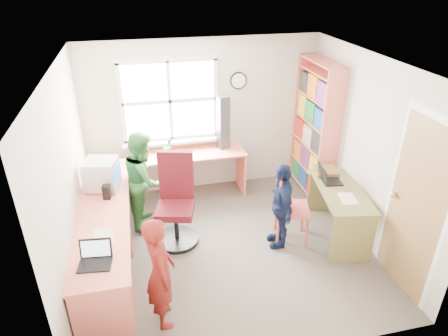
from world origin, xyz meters
name	(u,v)px	position (x,y,z in m)	size (l,w,h in m)	color
room	(228,161)	(0.01, 0.10, 1.22)	(3.64, 3.44, 2.44)	#4C443B
l_desk	(123,247)	(-1.31, -0.28, 0.46)	(2.38, 2.95, 0.75)	#FF7C66
right_desk	(340,202)	(1.51, -0.04, 0.51)	(0.77, 1.30, 0.71)	olive
bookshelf	(315,132)	(1.65, 1.19, 1.00)	(0.30, 1.02, 2.10)	#FF7C66
swivel_chair	(176,205)	(-0.62, 0.36, 0.53)	(0.70, 0.70, 1.23)	black
wooden_chair	(287,204)	(0.79, 0.03, 0.54)	(0.53, 0.53, 0.99)	#CD5144
crt_monitor	(102,174)	(-1.51, 0.62, 0.95)	(0.47, 0.44, 0.39)	silver
laptop_left	(95,258)	(-1.53, -0.84, 0.80)	(0.34, 0.29, 0.21)	black
laptop_right	(327,177)	(1.43, 0.22, 0.76)	(0.31, 0.36, 0.23)	black
speaker_a	(107,192)	(-1.45, 0.34, 0.84)	(0.10, 0.10, 0.18)	black
speaker_b	(108,171)	(-1.45, 0.89, 0.85)	(0.11, 0.11, 0.20)	black
cd_tower	(223,123)	(0.27, 1.50, 1.16)	(0.20, 0.18, 0.83)	black
game_box	(326,171)	(1.51, 0.43, 0.74)	(0.36, 0.36, 0.06)	red
paper_a	(103,237)	(-1.48, -0.44, 0.75)	(0.21, 0.30, 0.00)	silver
paper_b	(348,198)	(1.48, -0.26, 0.71)	(0.25, 0.32, 0.00)	silver
potted_plant	(168,146)	(-0.59, 1.42, 0.89)	(0.15, 0.12, 0.27)	#296837
person_red	(160,273)	(-0.93, -1.00, 0.63)	(0.46, 0.30, 1.26)	maroon
person_green	(144,180)	(-0.99, 0.82, 0.69)	(0.67, 0.53, 1.39)	#317C34
person_navy	(281,206)	(0.67, -0.06, 0.59)	(0.69, 0.29, 1.18)	#121C3A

